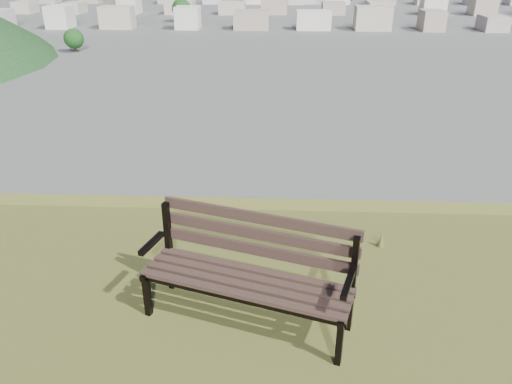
{
  "coord_description": "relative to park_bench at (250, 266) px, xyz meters",
  "views": [
    {
      "loc": [
        1.23,
        -1.53,
        27.95
      ],
      "look_at": [
        0.99,
        3.9,
        25.3
      ],
      "focal_mm": 35.0,
      "sensor_mm": 36.0,
      "label": 1
    }
  ],
  "objects": [
    {
      "name": "park_bench",
      "position": [
        0.0,
        0.0,
        0.0
      ],
      "size": [
        1.87,
        1.09,
        0.94
      ],
      "rotation": [
        0.0,
        0.0,
        -0.31
      ],
      "color": "#3E2B24",
      "rests_on": "hilltop_mesa"
    }
  ]
}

